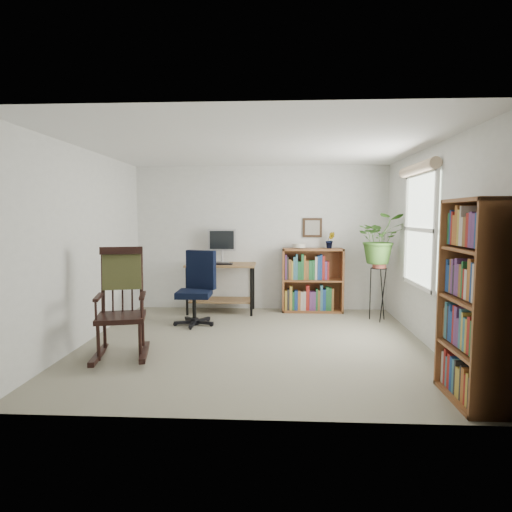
# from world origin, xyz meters

# --- Properties ---
(floor) EXTENTS (4.20, 4.00, 0.00)m
(floor) POSITION_xyz_m (0.00, 0.00, 0.00)
(floor) COLOR gray
(floor) RESTS_ON ground
(ceiling) EXTENTS (4.20, 4.00, 0.00)m
(ceiling) POSITION_xyz_m (0.00, 0.00, 2.40)
(ceiling) COLOR silver
(ceiling) RESTS_ON ground
(wall_back) EXTENTS (4.20, 0.00, 2.40)m
(wall_back) POSITION_xyz_m (0.00, 2.00, 1.20)
(wall_back) COLOR silver
(wall_back) RESTS_ON ground
(wall_front) EXTENTS (4.20, 0.00, 2.40)m
(wall_front) POSITION_xyz_m (0.00, -2.00, 1.20)
(wall_front) COLOR silver
(wall_front) RESTS_ON ground
(wall_left) EXTENTS (0.00, 4.00, 2.40)m
(wall_left) POSITION_xyz_m (-2.10, 0.00, 1.20)
(wall_left) COLOR silver
(wall_left) RESTS_ON ground
(wall_right) EXTENTS (0.00, 4.00, 2.40)m
(wall_right) POSITION_xyz_m (2.10, 0.00, 1.20)
(wall_right) COLOR silver
(wall_right) RESTS_ON ground
(window) EXTENTS (0.12, 1.20, 1.50)m
(window) POSITION_xyz_m (2.06, 0.30, 1.40)
(window) COLOR white
(window) RESTS_ON wall_right
(desk) EXTENTS (1.11, 0.61, 0.80)m
(desk) POSITION_xyz_m (-0.64, 1.70, 0.40)
(desk) COLOR olive
(desk) RESTS_ON floor
(monitor) EXTENTS (0.46, 0.16, 0.56)m
(monitor) POSITION_xyz_m (-0.64, 1.84, 1.08)
(monitor) COLOR #B0AFB4
(monitor) RESTS_ON desk
(keyboard) EXTENTS (0.40, 0.15, 0.02)m
(keyboard) POSITION_xyz_m (-0.64, 1.58, 0.81)
(keyboard) COLOR black
(keyboard) RESTS_ON desk
(office_chair) EXTENTS (0.75, 0.75, 1.09)m
(office_chair) POSITION_xyz_m (-0.92, 0.86, 0.54)
(office_chair) COLOR black
(office_chair) RESTS_ON floor
(rocking_chair) EXTENTS (0.89, 1.20, 1.24)m
(rocking_chair) POSITION_xyz_m (-1.45, -0.59, 0.62)
(rocking_chair) COLOR black
(rocking_chair) RESTS_ON floor
(low_bookshelf) EXTENTS (0.99, 0.33, 1.05)m
(low_bookshelf) POSITION_xyz_m (0.86, 1.82, 0.52)
(low_bookshelf) COLOR brown
(low_bookshelf) RESTS_ON floor
(tall_bookshelf) EXTENTS (0.32, 0.75, 1.72)m
(tall_bookshelf) POSITION_xyz_m (1.92, -1.56, 0.86)
(tall_bookshelf) COLOR brown
(tall_bookshelf) RESTS_ON floor
(plant_stand) EXTENTS (0.33, 0.33, 0.93)m
(plant_stand) POSITION_xyz_m (1.80, 1.26, 0.47)
(plant_stand) COLOR black
(plant_stand) RESTS_ON floor
(spider_plant) EXTENTS (1.69, 1.88, 1.47)m
(spider_plant) POSITION_xyz_m (1.80, 1.26, 1.60)
(spider_plant) COLOR #386523
(spider_plant) RESTS_ON plant_stand
(potted_plant_small) EXTENTS (0.13, 0.24, 0.11)m
(potted_plant_small) POSITION_xyz_m (1.14, 1.83, 1.10)
(potted_plant_small) COLOR #386523
(potted_plant_small) RESTS_ON low_bookshelf
(framed_picture) EXTENTS (0.32, 0.04, 0.32)m
(framed_picture) POSITION_xyz_m (0.86, 1.97, 1.38)
(framed_picture) COLOR black
(framed_picture) RESTS_ON wall_back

